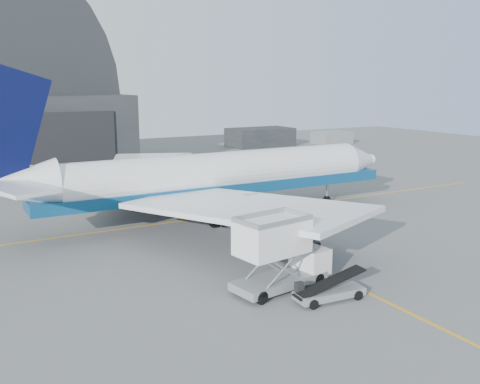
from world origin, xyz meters
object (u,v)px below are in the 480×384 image
airliner (206,177)px  belt_loader_a (328,292)px  pushback_tug (298,243)px  catering_truck (279,254)px

airliner → belt_loader_a: airliner is taller
pushback_tug → belt_loader_a: (-4.50, -9.66, -0.03)m
catering_truck → pushback_tug: 9.25m
pushback_tug → belt_loader_a: belt_loader_a is taller
airliner → pushback_tug: airliner is taller
belt_loader_a → catering_truck: bearing=123.8°
catering_truck → pushback_tug: (6.31, 6.49, -1.90)m
airliner → catering_truck: 19.87m
belt_loader_a → airliner: bearing=88.7°
airliner → catering_truck: bearing=-101.5°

